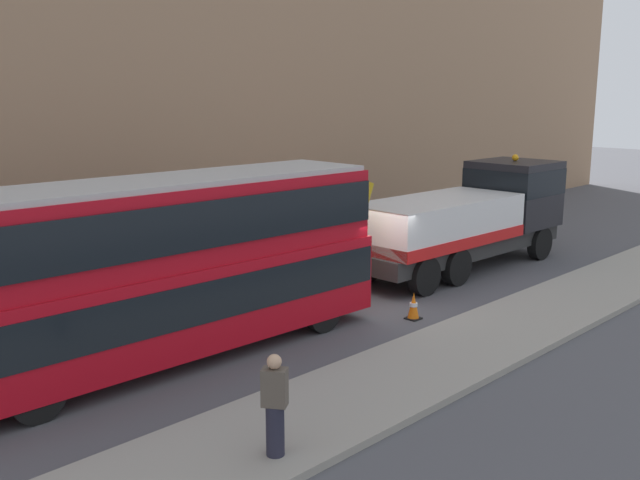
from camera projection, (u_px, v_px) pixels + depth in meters
name	position (u px, v px, depth m)	size (l,w,h in m)	color
ground_plane	(360.00, 304.00, 20.27)	(120.00, 120.00, 0.00)	#4C4C51
near_kerb	(491.00, 337.00, 17.36)	(60.00, 2.80, 0.15)	gray
building_facade	(192.00, 24.00, 23.84)	(60.00, 1.50, 16.00)	#9E7A5B
recovery_tow_truck	(469.00, 216.00, 24.13)	(10.17, 2.86, 3.67)	#2D2D2D
double_decker_bus	(160.00, 263.00, 15.62)	(11.10, 2.82, 4.06)	#B70C19
pedestrian_onlooker	(275.00, 406.00, 11.43)	(0.44, 0.48, 1.71)	#232333
traffic_cone_near_bus	(413.00, 307.00, 18.87)	(0.36, 0.36, 0.72)	orange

